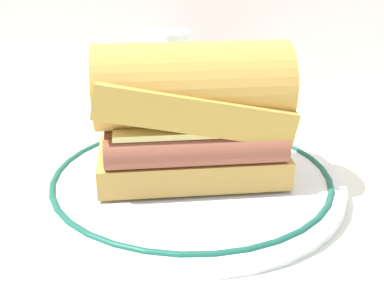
{
  "coord_description": "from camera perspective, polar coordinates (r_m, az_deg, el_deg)",
  "views": [
    {
      "loc": [
        0.09,
        -0.43,
        0.23
      ],
      "look_at": [
        -0.02,
        0.0,
        0.04
      ],
      "focal_mm": 48.48,
      "sensor_mm": 36.0,
      "label": 1
    }
  ],
  "objects": [
    {
      "name": "sausage_sandwich",
      "position": [
        0.47,
        0.0,
        3.58
      ],
      "size": [
        0.2,
        0.15,
        0.13
      ],
      "rotation": [
        0.0,
        0.0,
        0.38
      ],
      "color": "gold",
      "rests_on": "plate"
    },
    {
      "name": "plate",
      "position": [
        0.5,
        0.0,
        -3.96
      ],
      "size": [
        0.29,
        0.29,
        0.01
      ],
      "color": "white",
      "rests_on": "ground_plane"
    },
    {
      "name": "ground_plane",
      "position": [
        0.49,
        2.41,
        -5.13
      ],
      "size": [
        1.5,
        1.5,
        0.0
      ],
      "primitive_type": "plane",
      "color": "silver"
    },
    {
      "name": "drinking_glass",
      "position": [
        0.74,
        -2.53,
        7.97
      ],
      "size": [
        0.06,
        0.06,
        0.1
      ],
      "color": "silver",
      "rests_on": "ground_plane"
    }
  ]
}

